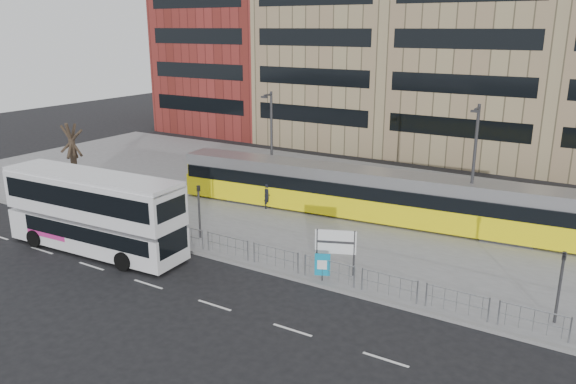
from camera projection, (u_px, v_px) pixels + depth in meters
The scene contains 16 objects.
ground at pixel (233, 264), 28.88m from camera, with size 120.00×120.00×0.00m, color black.
plaza at pixel (338, 203), 38.66m from camera, with size 64.00×24.00×0.15m, color slate.
kerb at pixel (233, 262), 28.90m from camera, with size 64.00×0.25×0.17m, color gray.
building_row at pixel (463, 14), 52.45m from camera, with size 70.40×18.40×31.20m.
pedestrian_barrier at pixel (271, 251), 28.00m from camera, with size 32.07×0.07×1.10m.
road_markings at pixel (197, 300), 25.11m from camera, with size 62.00×0.12×0.01m, color white.
double_decker_bus at pixel (93, 210), 29.97m from camera, with size 10.93×3.20×4.32m.
tram at pixel (368, 194), 35.10m from camera, with size 26.15×4.85×3.07m.
station_sign at pixel (336, 244), 26.90m from camera, with size 1.87×0.83×2.28m.
ad_panel at pixel (322, 265), 26.43m from camera, with size 0.69×0.36×1.38m.
pedestrian at pixel (268, 196), 37.06m from camera, with size 0.62×0.40×1.69m, color black.
traffic_light_west at pixel (199, 205), 31.54m from camera, with size 0.23×0.25×3.10m.
traffic_light_east at pixel (561, 278), 22.33m from camera, with size 0.19×0.22×3.10m.
lamp_post_west at pixel (271, 139), 39.38m from camera, with size 0.45×1.04×7.33m.
lamp_post_east at pixel (473, 165), 31.45m from camera, with size 0.45×1.04×7.55m.
bare_tree at pixel (69, 120), 39.52m from camera, with size 4.36×4.36×7.24m.
Camera 1 is at (16.37, -21.21, 11.74)m, focal length 35.00 mm.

